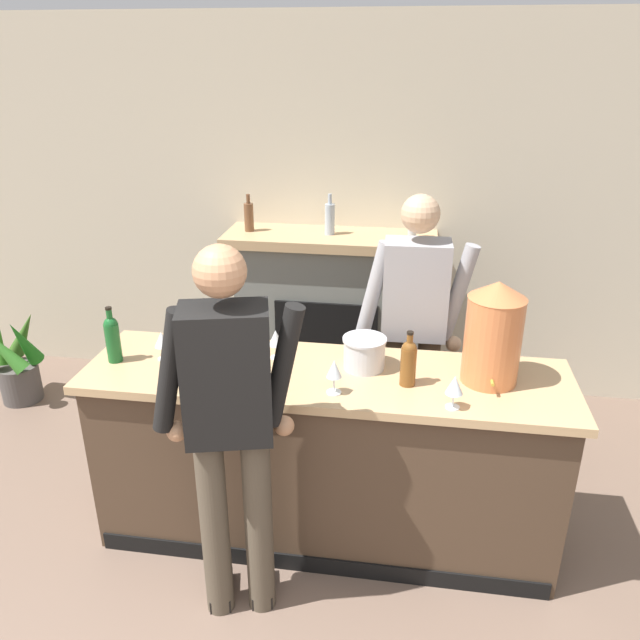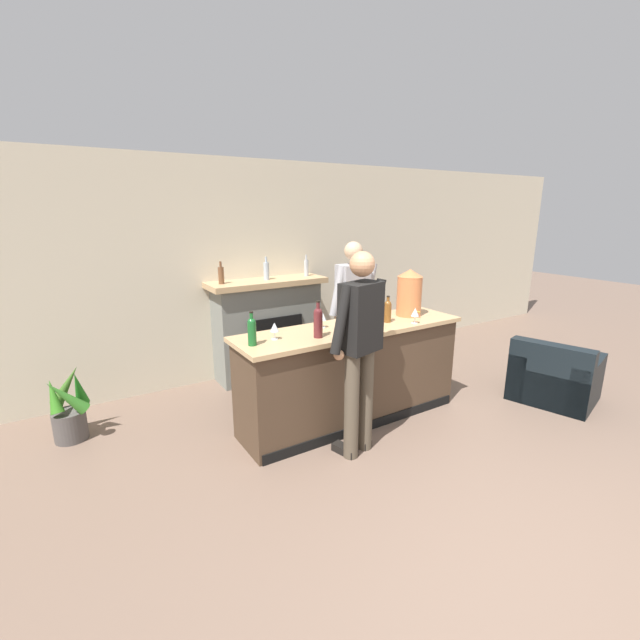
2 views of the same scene
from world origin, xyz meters
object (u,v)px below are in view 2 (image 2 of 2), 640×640
at_px(wine_bottle_cabernet_heavy, 318,321).
at_px(wine_glass_near_bucket, 274,328).
at_px(fireplace_stone, 268,328).
at_px(potted_plant_corner, 69,410).
at_px(armchair_black, 554,379).
at_px(person_customer, 360,346).
at_px(wine_glass_front_right, 415,313).
at_px(wine_bottle_rose_blush, 252,330).
at_px(wine_glass_mid_counter, 370,318).
at_px(wine_glass_by_dispenser, 322,317).
at_px(person_bartender, 353,311).
at_px(copper_dispenser, 409,292).
at_px(ice_bucket_steel, 362,314).
at_px(wine_bottle_port_short, 388,310).

height_order(wine_bottle_cabernet_heavy, wine_glass_near_bucket, wine_bottle_cabernet_heavy).
bearing_deg(fireplace_stone, potted_plant_corner, -167.97).
bearing_deg(armchair_black, person_customer, 172.77).
bearing_deg(wine_glass_front_right, wine_bottle_rose_blush, 173.04).
xyz_separation_m(fireplace_stone, wine_glass_mid_counter, (0.26, -1.77, 0.48)).
relative_size(wine_bottle_cabernet_heavy, wine_glass_mid_counter, 1.98).
xyz_separation_m(person_customer, wine_bottle_rose_blush, (-0.76, 0.52, 0.13)).
bearing_deg(wine_bottle_rose_blush, wine_glass_by_dispenser, 10.89).
xyz_separation_m(wine_bottle_cabernet_heavy, wine_glass_near_bucket, (-0.36, 0.16, -0.04)).
bearing_deg(person_bartender, armchair_black, -38.80).
distance_m(fireplace_stone, person_bartender, 1.23).
bearing_deg(wine_bottle_cabernet_heavy, armchair_black, -15.26).
distance_m(armchair_black, copper_dispenser, 1.98).
relative_size(person_customer, wine_glass_mid_counter, 10.61).
xyz_separation_m(armchair_black, wine_glass_near_bucket, (-3.08, 0.90, 0.86)).
xyz_separation_m(wine_bottle_cabernet_heavy, wine_glass_by_dispenser, (0.21, 0.26, -0.04)).
relative_size(potted_plant_corner, person_bartender, 0.40).
bearing_deg(ice_bucket_steel, wine_glass_mid_counter, -112.67).
height_order(copper_dispenser, wine_glass_front_right, copper_dispenser).
distance_m(copper_dispenser, wine_glass_by_dispenser, 1.08).
xyz_separation_m(wine_bottle_rose_blush, wine_bottle_cabernet_heavy, (0.60, -0.10, 0.02)).
relative_size(armchair_black, ice_bucket_steel, 4.60).
distance_m(wine_bottle_cabernet_heavy, wine_bottle_port_short, 0.90).
xyz_separation_m(ice_bucket_steel, wine_bottle_port_short, (0.22, -0.14, 0.04)).
height_order(potted_plant_corner, person_customer, person_customer).
xyz_separation_m(ice_bucket_steel, wine_glass_by_dispenser, (-0.46, 0.04, 0.03)).
bearing_deg(copper_dispenser, person_bartender, 124.84).
bearing_deg(copper_dispenser, fireplace_stone, 122.71).
distance_m(fireplace_stone, wine_bottle_port_short, 1.80).
relative_size(potted_plant_corner, wine_bottle_rose_blush, 2.39).
distance_m(person_customer, wine_glass_front_right, 1.00).
distance_m(wine_glass_mid_counter, wine_glass_by_dispenser, 0.47).
bearing_deg(potted_plant_corner, wine_glass_near_bucket, -32.55).
relative_size(ice_bucket_steel, wine_glass_by_dispenser, 1.40).
xyz_separation_m(person_customer, wine_glass_by_dispenser, (0.05, 0.68, 0.11)).
distance_m(potted_plant_corner, copper_dispenser, 3.60).
bearing_deg(wine_bottle_rose_blush, potted_plant_corner, 141.90).
relative_size(potted_plant_corner, wine_glass_mid_counter, 4.17).
bearing_deg(person_bartender, potted_plant_corner, 170.19).
bearing_deg(wine_glass_front_right, wine_bottle_port_short, 138.11).
height_order(armchair_black, wine_glass_near_bucket, wine_glass_near_bucket).
distance_m(fireplace_stone, ice_bucket_steel, 1.60).
bearing_deg(wine_glass_mid_counter, potted_plant_corner, 153.78).
height_order(ice_bucket_steel, wine_glass_by_dispenser, ice_bucket_steel).
xyz_separation_m(armchair_black, person_bartender, (-1.80, 1.45, 0.74)).
xyz_separation_m(copper_dispenser, wine_glass_front_right, (-0.18, -0.28, -0.14)).
distance_m(wine_bottle_port_short, wine_glass_near_bucket, 1.26).
bearing_deg(person_bartender, wine_glass_near_bucket, -156.57).
bearing_deg(armchair_black, wine_bottle_cabernet_heavy, 164.74).
relative_size(person_customer, person_bartender, 1.01).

